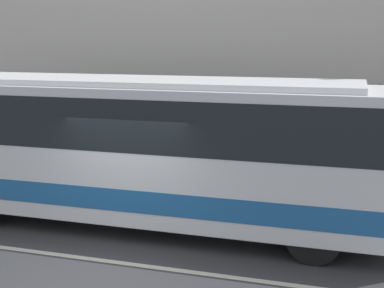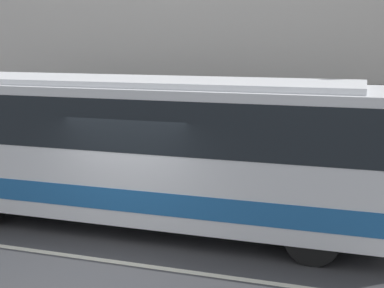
# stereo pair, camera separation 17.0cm
# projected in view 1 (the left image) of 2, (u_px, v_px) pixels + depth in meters

# --- Properties ---
(ground_plane) EXTENTS (60.00, 60.00, 0.00)m
(ground_plane) POSITION_uv_depth(u_px,v_px,m) (109.00, 261.00, 9.78)
(ground_plane) COLOR #38383A
(sidewalk) EXTENTS (60.00, 2.98, 0.13)m
(sidewalk) POSITION_uv_depth(u_px,v_px,m) (195.00, 183.00, 14.92)
(sidewalk) COLOR #A09E99
(sidewalk) RESTS_ON ground_plane
(lane_stripe) EXTENTS (54.00, 0.14, 0.01)m
(lane_stripe) POSITION_uv_depth(u_px,v_px,m) (109.00, 261.00, 9.78)
(lane_stripe) COLOR beige
(lane_stripe) RESTS_ON ground_plane
(transit_bus) EXTENTS (11.06, 2.62, 3.19)m
(transit_bus) POSITION_uv_depth(u_px,v_px,m) (136.00, 143.00, 11.55)
(transit_bus) COLOR silver
(transit_bus) RESTS_ON ground_plane
(pedestrian_waiting) EXTENTS (0.36, 0.36, 1.70)m
(pedestrian_waiting) POSITION_uv_depth(u_px,v_px,m) (193.00, 148.00, 15.44)
(pedestrian_waiting) COLOR navy
(pedestrian_waiting) RESTS_ON sidewalk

